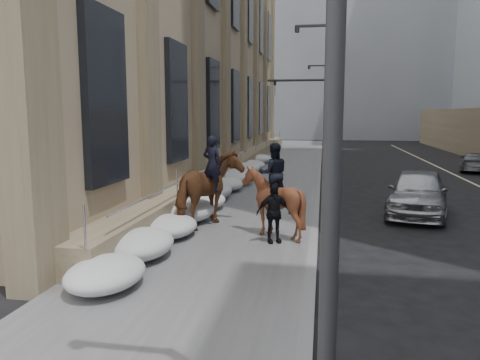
{
  "coord_description": "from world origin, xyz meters",
  "views": [
    {
      "loc": [
        2.81,
        -10.36,
        3.59
      ],
      "look_at": [
        0.51,
        2.64,
        1.7
      ],
      "focal_mm": 35.0,
      "sensor_mm": 36.0,
      "label": 1
    }
  ],
  "objects_px": {
    "pedestrian": "(273,213)",
    "car_grey": "(475,162)",
    "mounted_horse_left": "(209,189)",
    "mounted_horse_right": "(273,198)",
    "car_silver": "(418,192)"
  },
  "relations": [
    {
      "from": "pedestrian",
      "to": "car_grey",
      "type": "bearing_deg",
      "value": 37.98
    },
    {
      "from": "pedestrian",
      "to": "car_grey",
      "type": "height_order",
      "value": "pedestrian"
    },
    {
      "from": "mounted_horse_left",
      "to": "pedestrian",
      "type": "relative_size",
      "value": 1.82
    },
    {
      "from": "car_grey",
      "to": "pedestrian",
      "type": "bearing_deg",
      "value": 78.29
    },
    {
      "from": "mounted_horse_left",
      "to": "mounted_horse_right",
      "type": "height_order",
      "value": "mounted_horse_left"
    },
    {
      "from": "car_grey",
      "to": "mounted_horse_right",
      "type": "bearing_deg",
      "value": 77.12
    },
    {
      "from": "mounted_horse_left",
      "to": "car_silver",
      "type": "relative_size",
      "value": 0.61
    },
    {
      "from": "pedestrian",
      "to": "car_silver",
      "type": "relative_size",
      "value": 0.34
    },
    {
      "from": "mounted_horse_left",
      "to": "car_grey",
      "type": "relative_size",
      "value": 0.72
    },
    {
      "from": "mounted_horse_left",
      "to": "mounted_horse_right",
      "type": "bearing_deg",
      "value": 175.42
    },
    {
      "from": "pedestrian",
      "to": "car_grey",
      "type": "relative_size",
      "value": 0.4
    },
    {
      "from": "pedestrian",
      "to": "car_silver",
      "type": "xyz_separation_m",
      "value": [
        4.62,
        4.88,
        -0.11
      ]
    },
    {
      "from": "car_silver",
      "to": "mounted_horse_left",
      "type": "bearing_deg",
      "value": -139.93
    },
    {
      "from": "car_silver",
      "to": "car_grey",
      "type": "distance_m",
      "value": 15.02
    },
    {
      "from": "mounted_horse_left",
      "to": "car_silver",
      "type": "distance_m",
      "value": 7.59
    }
  ]
}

